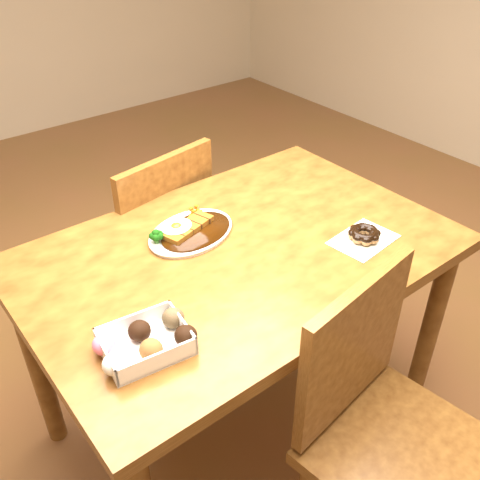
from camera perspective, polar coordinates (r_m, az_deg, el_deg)
ground at (r=2.03m, az=-0.05°, el=-18.39°), size 6.00×6.00×0.00m
table at (r=1.56m, az=-0.07°, el=-3.84°), size 1.20×0.80×0.75m
chair_far at (r=2.03m, az=-9.57°, el=-0.30°), size 0.48×0.48×0.87m
chair_near at (r=1.46m, az=15.26°, el=-18.78°), size 0.47×0.47×0.87m
katsu_curry_plate at (r=1.56m, az=-5.45°, el=0.98°), size 0.31×0.25×0.05m
donut_box at (r=1.21m, az=-10.07°, el=-10.55°), size 0.22×0.17×0.05m
pon_de_ring at (r=1.57m, az=13.10°, el=0.58°), size 0.20×0.15×0.04m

